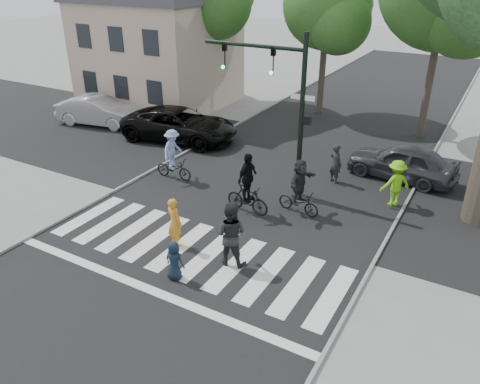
{
  "coord_description": "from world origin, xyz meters",
  "views": [
    {
      "loc": [
        7.32,
        -8.89,
        8.1
      ],
      "look_at": [
        0.5,
        3.0,
        1.3
      ],
      "focal_mm": 35.0,
      "sensor_mm": 36.0,
      "label": 1
    }
  ],
  "objects_px": {
    "cyclist_right": "(299,190)",
    "cyclist_left": "(173,158)",
    "cyclist_mid": "(247,189)",
    "car_grey": "(402,162)",
    "pedestrian_woman": "(175,222)",
    "pedestrian_child": "(174,261)",
    "car_silver": "(99,111)",
    "car_suv": "(180,125)",
    "pedestrian_adult": "(230,234)",
    "traffic_signal": "(281,92)"
  },
  "relations": [
    {
      "from": "cyclist_left",
      "to": "car_suv",
      "type": "relative_size",
      "value": 0.36
    },
    {
      "from": "pedestrian_child",
      "to": "car_suv",
      "type": "distance_m",
      "value": 11.47
    },
    {
      "from": "traffic_signal",
      "to": "pedestrian_child",
      "type": "xyz_separation_m",
      "value": [
        -0.01,
        -6.62,
        -3.3
      ]
    },
    {
      "from": "pedestrian_woman",
      "to": "cyclist_right",
      "type": "bearing_deg",
      "value": -108.62
    },
    {
      "from": "traffic_signal",
      "to": "car_suv",
      "type": "distance_m",
      "value": 7.85
    },
    {
      "from": "car_suv",
      "to": "car_silver",
      "type": "bearing_deg",
      "value": 83.93
    },
    {
      "from": "cyclist_right",
      "to": "car_suv",
      "type": "relative_size",
      "value": 0.35
    },
    {
      "from": "pedestrian_child",
      "to": "car_grey",
      "type": "distance_m",
      "value": 10.84
    },
    {
      "from": "cyclist_mid",
      "to": "pedestrian_woman",
      "type": "bearing_deg",
      "value": -106.76
    },
    {
      "from": "car_grey",
      "to": "pedestrian_child",
      "type": "bearing_deg",
      "value": -15.85
    },
    {
      "from": "car_grey",
      "to": "pedestrian_adult",
      "type": "bearing_deg",
      "value": -13.44
    },
    {
      "from": "pedestrian_woman",
      "to": "pedestrian_child",
      "type": "bearing_deg",
      "value": 140.56
    },
    {
      "from": "pedestrian_woman",
      "to": "car_suv",
      "type": "distance_m",
      "value": 9.72
    },
    {
      "from": "traffic_signal",
      "to": "cyclist_left",
      "type": "height_order",
      "value": "traffic_signal"
    },
    {
      "from": "pedestrian_child",
      "to": "cyclist_mid",
      "type": "bearing_deg",
      "value": -90.56
    },
    {
      "from": "pedestrian_adult",
      "to": "car_silver",
      "type": "xyz_separation_m",
      "value": [
        -12.94,
        7.7,
        -0.23
      ]
    },
    {
      "from": "pedestrian_child",
      "to": "cyclist_left",
      "type": "bearing_deg",
      "value": -55.0
    },
    {
      "from": "pedestrian_woman",
      "to": "car_suv",
      "type": "height_order",
      "value": "pedestrian_woman"
    },
    {
      "from": "pedestrian_adult",
      "to": "car_grey",
      "type": "xyz_separation_m",
      "value": [
        2.98,
        8.66,
        -0.26
      ]
    },
    {
      "from": "pedestrian_woman",
      "to": "car_grey",
      "type": "xyz_separation_m",
      "value": [
        4.99,
        8.68,
        -0.08
      ]
    },
    {
      "from": "traffic_signal",
      "to": "cyclist_left",
      "type": "distance_m",
      "value": 5.25
    },
    {
      "from": "traffic_signal",
      "to": "pedestrian_child",
      "type": "distance_m",
      "value": 7.4
    },
    {
      "from": "cyclist_right",
      "to": "cyclist_left",
      "type": "bearing_deg",
      "value": 178.28
    },
    {
      "from": "pedestrian_child",
      "to": "cyclist_mid",
      "type": "height_order",
      "value": "cyclist_mid"
    },
    {
      "from": "pedestrian_adult",
      "to": "car_suv",
      "type": "height_order",
      "value": "pedestrian_adult"
    },
    {
      "from": "cyclist_mid",
      "to": "cyclist_right",
      "type": "bearing_deg",
      "value": 28.34
    },
    {
      "from": "pedestrian_woman",
      "to": "cyclist_left",
      "type": "xyz_separation_m",
      "value": [
        -3.12,
        4.06,
        0.09
      ]
    },
    {
      "from": "car_suv",
      "to": "cyclist_left",
      "type": "bearing_deg",
      "value": -155.0
    },
    {
      "from": "pedestrian_woman",
      "to": "car_suv",
      "type": "xyz_separation_m",
      "value": [
        -5.64,
        7.91,
        -0.02
      ]
    },
    {
      "from": "cyclist_right",
      "to": "car_silver",
      "type": "xyz_separation_m",
      "value": [
        -13.43,
        3.83,
        -0.13
      ]
    },
    {
      "from": "car_suv",
      "to": "pedestrian_woman",
      "type": "bearing_deg",
      "value": -152.7
    },
    {
      "from": "cyclist_left",
      "to": "car_silver",
      "type": "height_order",
      "value": "cyclist_left"
    },
    {
      "from": "pedestrian_woman",
      "to": "cyclist_left",
      "type": "bearing_deg",
      "value": -38.22
    },
    {
      "from": "cyclist_mid",
      "to": "car_grey",
      "type": "distance_m",
      "value": 6.98
    },
    {
      "from": "traffic_signal",
      "to": "cyclist_right",
      "type": "bearing_deg",
      "value": -41.92
    },
    {
      "from": "car_grey",
      "to": "pedestrian_woman",
      "type": "bearing_deg",
      "value": -24.38
    },
    {
      "from": "pedestrian_adult",
      "to": "cyclist_right",
      "type": "height_order",
      "value": "cyclist_right"
    },
    {
      "from": "pedestrian_woman",
      "to": "pedestrian_adult",
      "type": "relative_size",
      "value": 0.82
    },
    {
      "from": "cyclist_right",
      "to": "traffic_signal",
      "type": "bearing_deg",
      "value": 138.08
    },
    {
      "from": "traffic_signal",
      "to": "cyclist_left",
      "type": "bearing_deg",
      "value": -164.62
    },
    {
      "from": "pedestrian_woman",
      "to": "pedestrian_child",
      "type": "xyz_separation_m",
      "value": [
        1.04,
        -1.42,
        -0.23
      ]
    },
    {
      "from": "traffic_signal",
      "to": "pedestrian_adult",
      "type": "distance_m",
      "value": 6.02
    },
    {
      "from": "pedestrian_child",
      "to": "cyclist_right",
      "type": "xyz_separation_m",
      "value": [
        1.47,
        5.3,
        0.31
      ]
    },
    {
      "from": "pedestrian_adult",
      "to": "car_grey",
      "type": "height_order",
      "value": "pedestrian_adult"
    },
    {
      "from": "cyclist_mid",
      "to": "car_grey",
      "type": "height_order",
      "value": "cyclist_mid"
    },
    {
      "from": "cyclist_left",
      "to": "car_grey",
      "type": "relative_size",
      "value": 0.48
    },
    {
      "from": "cyclist_mid",
      "to": "car_silver",
      "type": "distance_m",
      "value": 12.73
    },
    {
      "from": "cyclist_left",
      "to": "cyclist_right",
      "type": "relative_size",
      "value": 1.03
    },
    {
      "from": "pedestrian_adult",
      "to": "cyclist_left",
      "type": "distance_m",
      "value": 6.53
    },
    {
      "from": "pedestrian_woman",
      "to": "cyclist_right",
      "type": "height_order",
      "value": "cyclist_right"
    }
  ]
}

